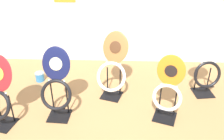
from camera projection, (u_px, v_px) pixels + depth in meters
The scene contains 5 objects.
toilet_seat_display_woodgrain at pixel (112, 69), 3.50m from camera, with size 0.50×0.51×0.92m.
toilet_seat_display_orange_sun at pixel (168, 91), 3.05m from camera, with size 0.39×0.36×0.90m.
toilet_seat_display_white_plain at pixel (208, 69), 3.53m from camera, with size 0.42×0.31×0.94m.
toilet_seat_display_navy_moon at pixel (56, 86), 3.08m from camera, with size 0.41×0.35×0.93m.
paint_can at pixel (40, 76), 4.00m from camera, with size 0.14×0.14×0.15m.
Camera 1 is at (0.23, -1.91, 2.16)m, focal length 40.00 mm.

